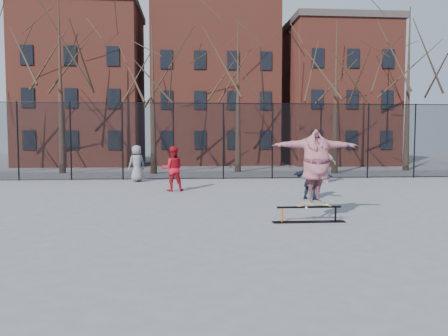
{
  "coord_description": "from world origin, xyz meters",
  "views": [
    {
      "loc": [
        -0.56,
        -9.76,
        2.18
      ],
      "look_at": [
        0.33,
        1.5,
        1.39
      ],
      "focal_mm": 35.0,
      "sensor_mm": 36.0,
      "label": 1
    }
  ],
  "objects": [
    {
      "name": "tree_row",
      "position": [
        -0.25,
        17.15,
        7.36
      ],
      "size": [
        33.66,
        7.46,
        10.67
      ],
      "color": "black",
      "rests_on": "ground"
    },
    {
      "name": "bystander_grey",
      "position": [
        -3.16,
        11.94,
        0.9
      ],
      "size": [
        1.05,
        0.99,
        1.81
      ],
      "primitive_type": "imported",
      "rotation": [
        0.0,
        0.0,
        3.77
      ],
      "color": "slate",
      "rests_on": "ground"
    },
    {
      "name": "fence",
      "position": [
        -0.01,
        13.0,
        2.05
      ],
      "size": [
        34.03,
        0.07,
        4.0
      ],
      "color": "black",
      "rests_on": "ground"
    },
    {
      "name": "bystander_red",
      "position": [
        -1.25,
        8.05,
        0.92
      ],
      "size": [
        0.96,
        0.79,
        1.83
      ],
      "primitive_type": "imported",
      "rotation": [
        0.0,
        0.0,
        3.25
      ],
      "color": "#A90E1B",
      "rests_on": "ground"
    },
    {
      "name": "bystander_navy",
      "position": [
        3.69,
        5.24,
        0.79
      ],
      "size": [
        1.38,
        1.33,
        1.57
      ],
      "primitive_type": "imported",
      "rotation": [
        0.0,
        0.0,
        2.39
      ],
      "color": "#17202F",
      "rests_on": "ground"
    },
    {
      "name": "ground",
      "position": [
        0.0,
        0.0,
        0.0
      ],
      "size": [
        100.0,
        100.0,
        0.0
      ],
      "primitive_type": "plane",
      "color": "slate"
    },
    {
      "name": "bystander_white",
      "position": [
        5.9,
        10.68,
        0.91
      ],
      "size": [
        1.1,
        0.52,
        1.83
      ],
      "primitive_type": "imported",
      "rotation": [
        0.0,
        0.0,
        3.07
      ],
      "color": "silver",
      "rests_on": "ground"
    },
    {
      "name": "rowhouses",
      "position": [
        0.72,
        26.0,
        6.06
      ],
      "size": [
        29.0,
        7.0,
        13.0
      ],
      "color": "brown",
      "rests_on": "ground"
    },
    {
      "name": "skate_rail",
      "position": [
        2.5,
        1.17,
        0.16
      ],
      "size": [
        1.9,
        0.29,
        0.42
      ],
      "color": "black",
      "rests_on": "ground"
    },
    {
      "name": "skater",
      "position": [
        2.67,
        1.17,
        1.45
      ],
      "size": [
        2.3,
        0.68,
        1.86
      ],
      "primitive_type": "imported",
      "rotation": [
        0.0,
        0.0,
        0.03
      ],
      "color": "#4E3E9D",
      "rests_on": "skateboard"
    },
    {
      "name": "skateboard",
      "position": [
        2.67,
        1.17,
        0.47
      ],
      "size": [
        0.84,
        0.2,
        0.1
      ],
      "primitive_type": null,
      "color": "olive",
      "rests_on": "skate_rail"
    }
  ]
}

